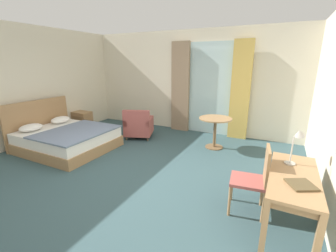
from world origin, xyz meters
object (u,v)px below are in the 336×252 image
armchair_by_window (139,126)px  desk_chair (255,177)px  bed (66,138)px  closed_book (301,185)px  desk_lamp (298,139)px  writing_desk (293,182)px  round_cafe_table (215,125)px  nightstand (82,121)px

armchair_by_window → desk_chair: bearing=-31.8°
bed → closed_book: 4.82m
desk_lamp → armchair_by_window: (-3.58, 1.71, -0.72)m
writing_desk → round_cafe_table: bearing=124.1°
bed → writing_desk: 4.72m
nightstand → closed_book: closed_book is taller
bed → round_cafe_table: size_ratio=2.61×
nightstand → desk_chair: bearing=-19.8°
closed_book → armchair_by_window: (-3.63, 2.34, -0.41)m
writing_desk → desk_lamp: (0.01, 0.38, 0.42)m
closed_book → round_cafe_table: (-1.61, 2.54, -0.19)m
bed → nightstand: (-0.84, 1.31, 0.01)m
nightstand → writing_desk: bearing=-19.6°
armchair_by_window → round_cafe_table: bearing=5.7°
bed → closed_book: size_ratio=7.87×
round_cafe_table → nightstand: bearing=-175.2°
desk_chair → desk_lamp: (0.43, 0.25, 0.52)m
desk_lamp → closed_book: bearing=-85.3°
bed → writing_desk: bed is taller
bed → desk_chair: bed is taller
writing_desk → desk_lamp: bearing=89.1°
nightstand → desk_lamp: bearing=-16.0°
writing_desk → desk_chair: (-0.42, 0.14, -0.10)m
armchair_by_window → writing_desk: bearing=-30.4°
desk_lamp → closed_book: desk_lamp is taller
desk_lamp → armchair_by_window: 4.03m
bed → nightstand: 1.56m
bed → round_cafe_table: 3.53m
desk_chair → closed_book: (0.48, -0.38, 0.21)m
armchair_by_window → round_cafe_table: size_ratio=1.19×
nightstand → armchair_by_window: (1.93, 0.13, 0.05)m
bed → closed_book: bed is taller
bed → desk_lamp: desk_lamp is taller
bed → armchair_by_window: bearing=53.1°
desk_lamp → writing_desk: bearing=-90.9°
writing_desk → desk_lamp: size_ratio=2.79×
nightstand → closed_book: (5.56, -2.20, 0.46)m
desk_chair → armchair_by_window: (-3.15, 1.96, -0.20)m
bed → writing_desk: (4.66, -0.65, 0.36)m
writing_desk → desk_chair: desk_chair is taller
bed → round_cafe_table: bearing=27.9°
desk_lamp → closed_book: (0.05, -0.63, -0.31)m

